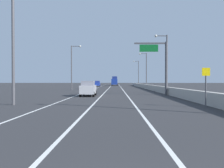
{
  "coord_description": "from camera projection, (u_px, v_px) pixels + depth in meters",
  "views": [
    {
      "loc": [
        -0.05,
        -2.21,
        2.02
      ],
      "look_at": [
        -0.89,
        45.9,
        1.35
      ],
      "focal_mm": 36.58,
      "sensor_mm": 36.0,
      "label": 1
    }
  ],
  "objects": [
    {
      "name": "ground_plane",
      "position": [
        116.0,
        88.0,
        66.22
      ],
      "size": [
        320.0,
        320.0,
        0.0
      ],
      "primitive_type": "plane",
      "color": "#2D2D30"
    },
    {
      "name": "lane_stripe_left",
      "position": [
        94.0,
        89.0,
        57.32
      ],
      "size": [
        0.16,
        130.0,
        0.0
      ],
      "primitive_type": "cube",
      "color": "silver",
      "rests_on": "ground_plane"
    },
    {
      "name": "lamp_post_right_second",
      "position": [
        165.0,
        59.0,
        36.84
      ],
      "size": [
        2.14,
        0.44,
        9.51
      ],
      "color": "#4C4C51",
      "rests_on": "ground_plane"
    },
    {
      "name": "speed_advisory_sign",
      "position": [
        206.0,
        84.0,
        17.19
      ],
      "size": [
        0.6,
        0.11,
        3.0
      ],
      "color": "#4C4C51",
      "rests_on": "ground_plane"
    },
    {
      "name": "car_blue_1",
      "position": [
        97.0,
        84.0,
        80.17
      ],
      "size": [
        1.93,
        4.34,
        2.03
      ],
      "color": "#1E389E",
      "rests_on": "ground_plane"
    },
    {
      "name": "car_silver_2",
      "position": [
        88.0,
        89.0,
        30.09
      ],
      "size": [
        1.94,
        4.5,
        2.01
      ],
      "color": "#B7B7BC",
      "rests_on": "ground_plane"
    },
    {
      "name": "overhead_sign_gantry",
      "position": [
        161.0,
        62.0,
        32.03
      ],
      "size": [
        4.68,
        0.36,
        7.5
      ],
      "color": "#47474C",
      "rests_on": "ground_plane"
    },
    {
      "name": "lamp_post_left_near",
      "position": [
        16.0,
        39.0,
        18.93
      ],
      "size": [
        2.14,
        0.44,
        9.51
      ],
      "color": "#4C4C51",
      "rests_on": "ground_plane"
    },
    {
      "name": "lamp_post_right_third",
      "position": [
        145.0,
        68.0,
        61.04
      ],
      "size": [
        2.14,
        0.44,
        9.51
      ],
      "color": "#4C4C51",
      "rests_on": "ground_plane"
    },
    {
      "name": "lamp_post_left_mid",
      "position": [
        73.0,
        64.0,
        47.98
      ],
      "size": [
        2.14,
        0.44,
        9.51
      ],
      "color": "#4C4C51",
      "rests_on": "ground_plane"
    },
    {
      "name": "lane_stripe_right",
      "position": [
        122.0,
        89.0,
        57.2
      ],
      "size": [
        0.16,
        130.0,
        0.0
      ],
      "primitive_type": "cube",
      "color": "silver",
      "rests_on": "ground_plane"
    },
    {
      "name": "jersey_barrier_right",
      "position": [
        158.0,
        89.0,
        42.09
      ],
      "size": [
        0.6,
        120.0,
        1.1
      ],
      "primitive_type": "cube",
      "color": "#B2ADA3",
      "rests_on": "ground_plane"
    },
    {
      "name": "car_black_0",
      "position": [
        90.0,
        85.0,
        55.8
      ],
      "size": [
        1.82,
        4.38,
        1.96
      ],
      "color": "black",
      "rests_on": "ground_plane"
    },
    {
      "name": "lane_stripe_center",
      "position": [
        108.0,
        89.0,
        57.26
      ],
      "size": [
        0.16,
        130.0,
        0.0
      ],
      "primitive_type": "cube",
      "color": "silver",
      "rests_on": "ground_plane"
    },
    {
      "name": "box_truck",
      "position": [
        115.0,
        81.0,
        96.04
      ],
      "size": [
        2.63,
        7.63,
        3.92
      ],
      "color": "navy",
      "rests_on": "ground_plane"
    },
    {
      "name": "lamp_post_right_fourth",
      "position": [
        138.0,
        72.0,
        85.24
      ],
      "size": [
        2.14,
        0.44,
        9.51
      ],
      "color": "#4C4C51",
      "rests_on": "ground_plane"
    }
  ]
}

